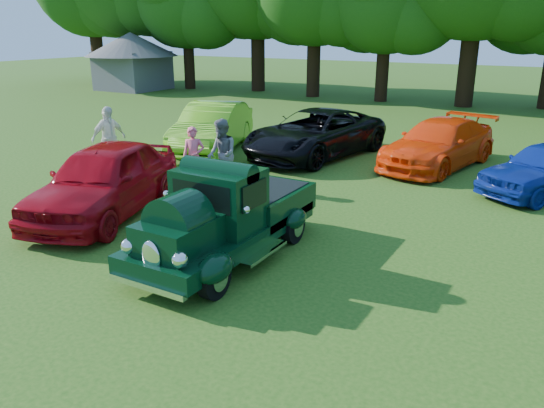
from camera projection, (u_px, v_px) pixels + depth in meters
The scene contains 10 objects.
ground at pixel (202, 263), 10.04m from camera, with size 120.00×120.00×0.00m, color #204E12.
hero_pickup at pixel (227, 218), 10.13m from camera, with size 2.13×4.57×1.79m.
red_convertible at pixel (105, 180), 12.42m from camera, with size 1.99×4.96×1.69m, color #A20611.
back_car_lime at pixel (212, 127), 18.92m from camera, with size 1.77×5.09×1.68m, color #65C41A.
back_car_black at pixel (315, 134), 18.03m from camera, with size 2.63×5.70×1.58m, color black.
back_car_orange at pixel (439, 144), 16.74m from camera, with size 2.06×5.07×1.47m, color #F63908.
spectator_pink at pixel (194, 157), 14.62m from camera, with size 0.61×0.40×1.67m, color #F8667C.
spectator_grey at pixel (222, 154), 14.43m from camera, with size 0.93×0.72×1.90m, color slate.
spectator_white at pixel (109, 139), 16.24m from camera, with size 1.16×0.48×1.98m, color silver.
gazebo at pixel (132, 54), 36.97m from camera, with size 6.40×6.40×3.90m.
Camera 1 is at (5.76, -7.26, 4.25)m, focal length 35.00 mm.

